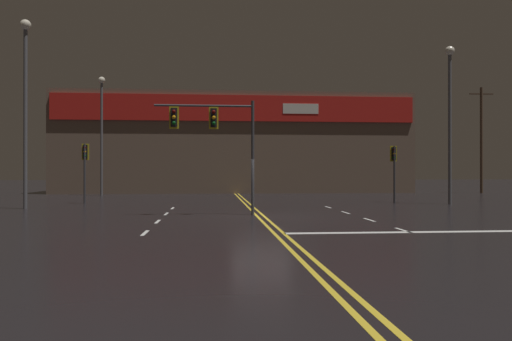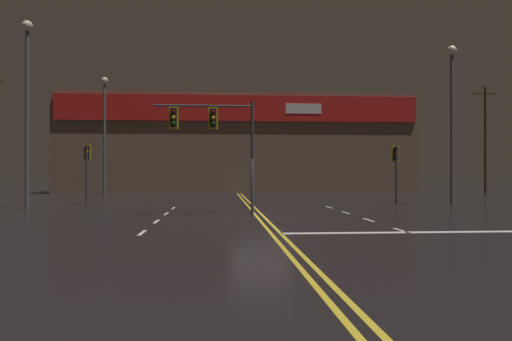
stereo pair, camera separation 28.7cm
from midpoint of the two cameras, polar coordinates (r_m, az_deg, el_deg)
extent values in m
plane|color=black|center=(21.58, 0.88, -5.30)|extent=(200.00, 200.00, 0.00)
cube|color=gold|center=(21.57, 0.48, -5.29)|extent=(0.12, 60.00, 0.01)
cube|color=gold|center=(21.60, 1.28, -5.29)|extent=(0.12, 60.00, 0.01)
cube|color=silver|center=(16.29, -12.39, -6.96)|extent=(0.12, 1.40, 0.01)
cube|color=silver|center=(19.84, -10.91, -5.74)|extent=(0.12, 1.40, 0.01)
cube|color=silver|center=(23.40, -9.88, -4.89)|extent=(0.12, 1.40, 0.01)
cube|color=silver|center=(26.98, -9.13, -4.26)|extent=(0.12, 1.40, 0.01)
cube|color=silver|center=(17.25, 16.72, -6.58)|extent=(0.12, 1.40, 0.01)
cube|color=silver|center=(20.64, 13.12, -5.52)|extent=(0.12, 1.40, 0.01)
cube|color=silver|center=(24.08, 10.56, -4.75)|extent=(0.12, 1.40, 0.01)
cube|color=silver|center=(27.57, 8.64, -4.17)|extent=(0.12, 1.40, 0.01)
cube|color=silver|center=(16.77, 17.36, -6.76)|extent=(8.09, 0.40, 0.01)
cylinder|color=#38383D|center=(22.38, -0.06, 1.46)|extent=(0.14, 0.14, 5.13)
cylinder|color=#38383D|center=(22.51, -5.67, 7.37)|extent=(4.37, 0.10, 0.10)
cube|color=black|center=(22.44, -4.54, 6.00)|extent=(0.28, 0.24, 0.84)
cube|color=gold|center=(22.44, -4.54, 6.00)|extent=(0.42, 0.08, 0.99)
sphere|color=#500705|center=(22.31, -4.55, 6.69)|extent=(0.17, 0.17, 0.17)
sphere|color=orange|center=(22.28, -4.55, 6.05)|extent=(0.17, 0.17, 0.17)
sphere|color=#084513|center=(22.25, -4.55, 5.40)|extent=(0.17, 0.17, 0.17)
cube|color=black|center=(22.51, -9.02, 5.98)|extent=(0.28, 0.24, 0.84)
cube|color=gold|center=(22.51, -9.02, 5.98)|extent=(0.42, 0.08, 0.99)
sphere|color=#500705|center=(22.39, -9.06, 6.67)|extent=(0.17, 0.17, 0.17)
sphere|color=orange|center=(22.36, -9.06, 6.02)|extent=(0.17, 0.17, 0.17)
sphere|color=#084513|center=(22.33, -9.06, 5.38)|extent=(0.17, 0.17, 0.17)
cylinder|color=#38383D|center=(32.05, -18.56, -0.36)|extent=(0.13, 0.13, 3.63)
cube|color=black|center=(32.24, -18.47, 2.03)|extent=(0.28, 0.24, 0.84)
cube|color=gold|center=(32.24, -18.47, 2.03)|extent=(0.42, 0.08, 0.99)
sphere|color=#500705|center=(32.10, -18.54, 2.49)|extent=(0.17, 0.17, 0.17)
sphere|color=orange|center=(32.09, -18.54, 2.04)|extent=(0.17, 0.17, 0.17)
sphere|color=#084513|center=(32.08, -18.54, 1.59)|extent=(0.17, 0.17, 0.17)
cylinder|color=#38383D|center=(32.70, 15.98, -0.42)|extent=(0.13, 0.13, 3.56)
cube|color=black|center=(32.88, 15.87, 1.87)|extent=(0.28, 0.24, 0.84)
cube|color=gold|center=(32.88, 15.87, 1.87)|extent=(0.42, 0.08, 0.99)
sphere|color=#500705|center=(32.75, 15.96, 2.32)|extent=(0.17, 0.17, 0.17)
sphere|color=orange|center=(32.74, 15.96, 1.88)|extent=(0.17, 0.17, 0.17)
sphere|color=#084513|center=(32.73, 15.96, 1.44)|extent=(0.17, 0.17, 0.17)
cylinder|color=#59595E|center=(28.83, -24.43, 5.41)|extent=(0.20, 0.20, 9.44)
sphere|color=silver|center=(29.71, -24.42, 14.83)|extent=(0.56, 0.56, 0.56)
cylinder|color=#59595E|center=(42.61, -16.73, 3.46)|extent=(0.20, 0.20, 9.24)
sphere|color=silver|center=(43.18, -16.73, 9.82)|extent=(0.56, 0.56, 0.56)
cylinder|color=#59595E|center=(31.95, 21.72, 4.46)|extent=(0.20, 0.20, 9.00)
sphere|color=silver|center=(32.65, 21.71, 12.65)|extent=(0.56, 0.56, 0.56)
cube|color=brown|center=(49.15, -2.00, 2.94)|extent=(32.65, 10.00, 9.17)
cube|color=red|center=(44.34, -1.74, 7.14)|extent=(32.00, 0.20, 2.29)
cube|color=white|center=(44.90, 5.62, 7.05)|extent=(3.20, 0.16, 0.90)
cylinder|color=#4C3828|center=(49.61, 24.90, 3.17)|extent=(0.26, 0.26, 9.60)
cube|color=#4C3828|center=(50.02, 24.90, 7.98)|extent=(2.20, 0.12, 0.12)
camera|label=1|loc=(0.14, -89.66, 0.00)|focal=35.00mm
camera|label=2|loc=(0.14, 90.34, 0.00)|focal=35.00mm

